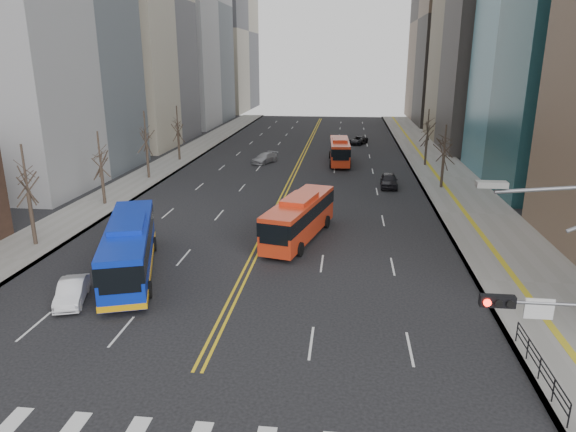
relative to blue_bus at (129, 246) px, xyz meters
The scene contains 12 objects.
sidewalk_right 38.85m from the blue_bus, 50.67° to the left, with size 7.00×130.00×0.15m, color gray.
sidewalk_left 31.50m from the blue_bus, 107.39° to the left, with size 5.00×130.00×0.15m, color gray.
centerline 40.68m from the blue_bus, 79.94° to the left, with size 0.55×100.00×0.01m.
pedestrian_railing 23.23m from the blue_bus, 22.77° to the right, with size 0.06×6.06×1.02m.
street_trees 19.81m from the blue_bus, 90.24° to the left, with size 35.20×47.20×7.60m.
blue_bus is the anchor object (origin of this frame).
red_bus_near 12.47m from the blue_bus, 37.72° to the left, with size 4.77×10.61×3.30m.
red_bus_far 39.51m from the blue_bus, 71.87° to the left, with size 2.96×10.25×3.24m.
car_white 4.67m from the blue_bus, 111.07° to the right, with size 1.32×3.80×1.25m, color silver.
car_dark_mid 30.66m from the blue_bus, 54.69° to the left, with size 1.73×4.31×1.47m, color black.
car_silver 36.79m from the blue_bus, 85.89° to the left, with size 1.80×4.43×1.29m, color #9C9BA1.
car_dark_far 55.93m from the blue_bus, 74.43° to the left, with size 2.01×4.37×1.21m, color black.
Camera 1 is at (6.05, -13.50, 12.86)m, focal length 32.00 mm.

